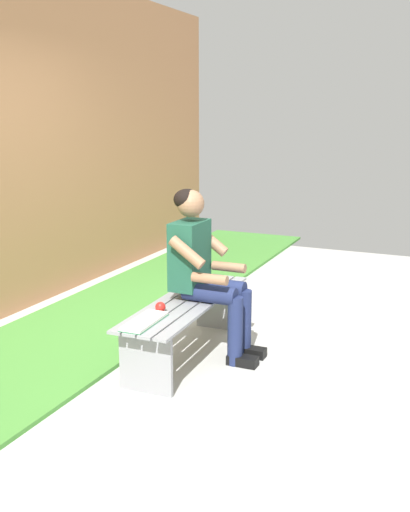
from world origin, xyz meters
name	(u,v)px	position (x,y,z in m)	size (l,w,h in m)	color
ground_plane	(274,457)	(0.99, 1.00, -0.02)	(10.00, 7.00, 0.04)	#B2B2AD
grass_strip	(75,334)	(0.00, -1.01, 0.01)	(9.00, 1.30, 0.03)	#478C38
bench_near	(186,315)	(0.00, 0.00, 0.33)	(1.54, 0.46, 0.44)	gray
person_seated	(204,266)	(-0.10, 0.10, 0.68)	(0.50, 0.69, 1.24)	#1E513D
apple	(160,307)	(0.31, -0.05, 0.47)	(0.07, 0.07, 0.07)	red
book_open	(145,322)	(0.54, -0.04, 0.45)	(0.42, 0.17, 0.02)	white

